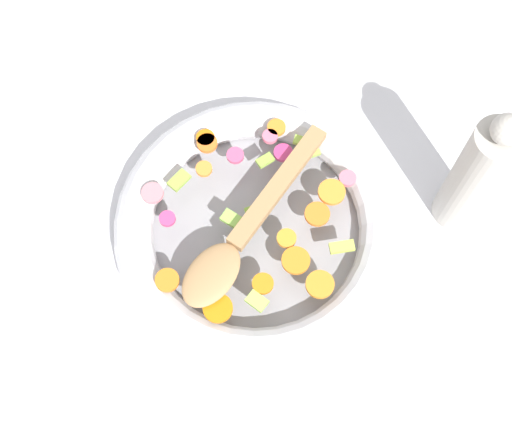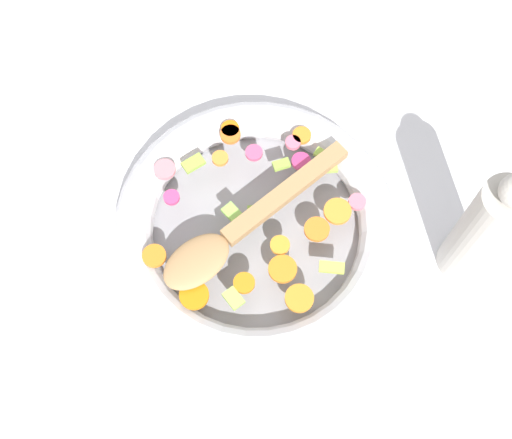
% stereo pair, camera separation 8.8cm
% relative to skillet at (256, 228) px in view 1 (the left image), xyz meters
% --- Properties ---
extents(ground_plane, '(4.00, 4.00, 0.00)m').
position_rel_skillet_xyz_m(ground_plane, '(0.00, 0.00, -0.02)').
color(ground_plane, silver).
extents(skillet, '(0.36, 0.36, 0.05)m').
position_rel_skillet_xyz_m(skillet, '(0.00, 0.00, 0.00)').
color(skillet, gray).
rests_on(skillet, ground_plane).
extents(chopped_vegetables, '(0.28, 0.28, 0.01)m').
position_rel_skillet_xyz_m(chopped_vegetables, '(0.01, -0.00, 0.03)').
color(chopped_vegetables, orange).
rests_on(chopped_vegetables, skillet).
extents(wooden_spoon, '(0.28, 0.06, 0.01)m').
position_rel_skillet_xyz_m(wooden_spoon, '(-0.03, -0.00, 0.04)').
color(wooden_spoon, '#A87F51').
rests_on(wooden_spoon, chopped_vegetables).
extents(pepper_mill, '(0.06, 0.06, 0.24)m').
position_rel_skillet_xyz_m(pepper_mill, '(0.18, -0.20, 0.08)').
color(pepper_mill, '#B2ADA3').
rests_on(pepper_mill, ground_plane).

